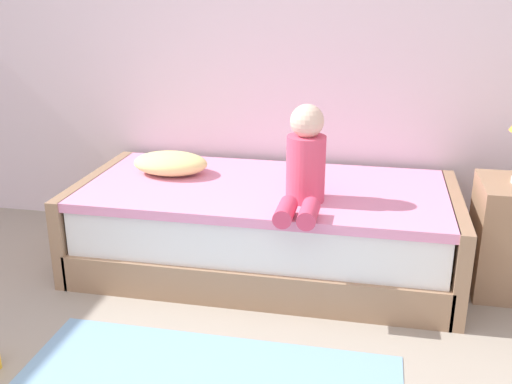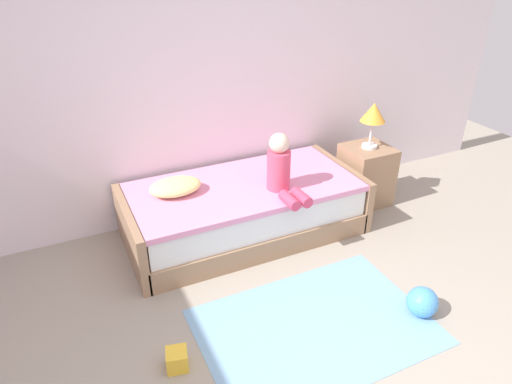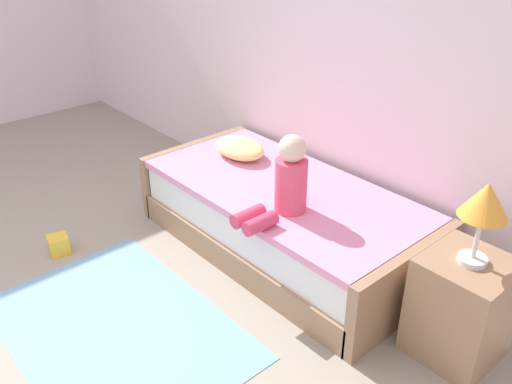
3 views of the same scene
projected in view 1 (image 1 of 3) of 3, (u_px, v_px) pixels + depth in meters
The scene contains 4 objects.
wall_rear at pixel (236, 2), 3.60m from camera, with size 7.20×0.10×2.90m, color white.
bed at pixel (265, 228), 3.39m from camera, with size 2.11×1.00×0.50m.
child_figure at pixel (305, 165), 2.98m from camera, with size 0.20×0.51×0.50m.
pillow at pixel (171, 163), 3.49m from camera, with size 0.44×0.30×0.13m, color #F2E58C.
Camera 1 is at (0.88, -1.07, 1.57)m, focal length 41.84 mm.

